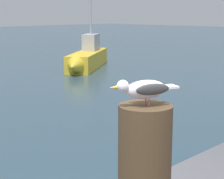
% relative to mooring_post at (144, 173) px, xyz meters
% --- Properties ---
extents(mooring_post, '(0.29, 0.29, 0.77)m').
position_rel_mooring_post_xyz_m(mooring_post, '(0.00, 0.00, 0.00)').
color(mooring_post, '#4C3823').
rests_on(mooring_post, harbor_quay).
extents(seagull, '(0.38, 0.21, 0.14)m').
position_rel_mooring_post_xyz_m(seagull, '(-0.01, 0.00, 0.47)').
color(seagull, '#C67360').
rests_on(seagull, mooring_post).
extents(boat_yellow, '(4.57, 3.61, 4.16)m').
position_rel_mooring_post_xyz_m(boat_yellow, '(9.89, 11.61, -1.13)').
color(boat_yellow, yellow).
rests_on(boat_yellow, ground_plane).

